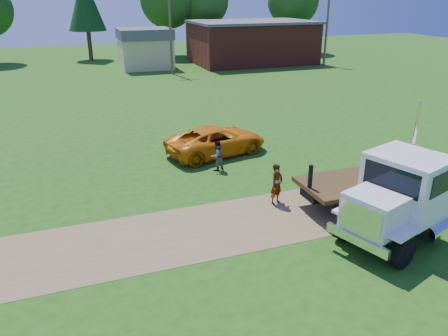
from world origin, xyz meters
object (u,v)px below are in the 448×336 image
object	(u,v)px
white_semi_tractor	(406,196)
flatbed_trailer	(394,180)
spectator_a	(277,184)
orange_pickup	(216,140)

from	to	relation	value
white_semi_tractor	flatbed_trailer	world-z (taller)	white_semi_tractor
white_semi_tractor	spectator_a	distance (m)	5.26
white_semi_tractor	flatbed_trailer	xyz separation A→B (m)	(1.81, 2.68, -0.71)
spectator_a	white_semi_tractor	bearing A→B (deg)	-78.41
white_semi_tractor	orange_pickup	bearing A→B (deg)	89.45
orange_pickup	spectator_a	distance (m)	6.91
white_semi_tractor	orange_pickup	distance (m)	11.61
flatbed_trailer	spectator_a	bearing A→B (deg)	163.98
white_semi_tractor	spectator_a	size ratio (longest dim) A/B	4.51
flatbed_trailer	white_semi_tractor	bearing A→B (deg)	-124.09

